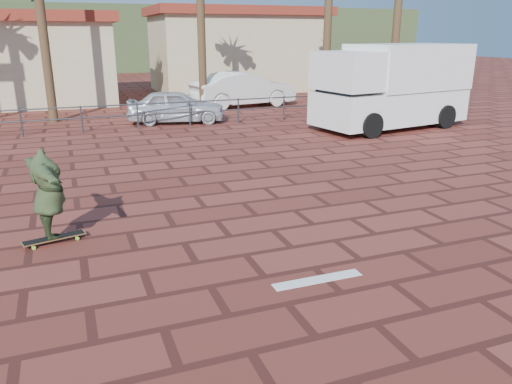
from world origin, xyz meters
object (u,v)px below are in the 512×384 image
Objects in this scene: longboard at (54,238)px; campervan at (392,85)px; car_white at (243,89)px; car_silver at (176,106)px; skateboarder at (48,194)px.

campervan is at bearing 17.76° from longboard.
longboard is 17.24m from car_white.
car_silver is 0.76× the size of car_white.
car_white is (8.73, 14.85, 0.76)m from longboard.
car_silver is at bearing 142.05° from campervan.
campervan is 8.50m from car_silver.
skateboarder is 14.13m from campervan.
campervan is at bearing -73.38° from skateboarder.
skateboarder is at bearing 141.66° from car_white.
car_white reaches higher than car_silver.
campervan is (12.06, 7.33, 0.74)m from skateboarder.
longboard is at bearing 170.88° from car_silver.
campervan is 1.23× the size of car_white.
car_white is (4.10, 3.50, 0.18)m from car_silver.
skateboarder is (0.00, -0.00, 0.80)m from longboard.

